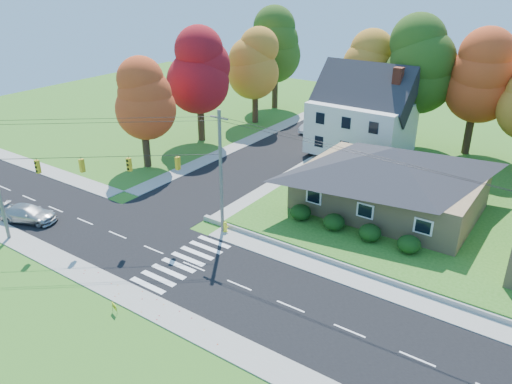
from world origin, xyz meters
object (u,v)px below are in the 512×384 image
silver_sedan (28,214)px  white_car (312,125)px  ranch_house (391,177)px  fire_hydrant (225,227)px

silver_sedan → white_car: (7.16, 35.36, 0.07)m
ranch_house → white_car: (-16.68, 16.77, -2.49)m
white_car → fire_hydrant: 28.49m
white_car → fire_hydrant: bearing=-78.6°
silver_sedan → fire_hydrant: size_ratio=5.18×
ranch_house → silver_sedan: (-23.85, -18.59, -2.55)m
fire_hydrant → ranch_house: bearing=49.1°
ranch_house → white_car: 23.79m
silver_sedan → white_car: bearing=-32.2°
ranch_house → silver_sedan: bearing=-142.1°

